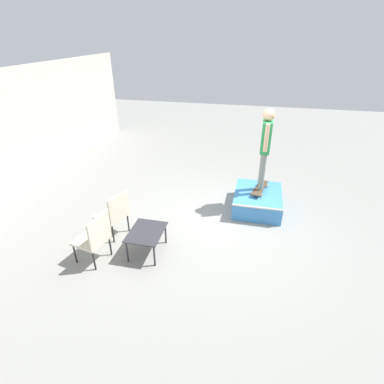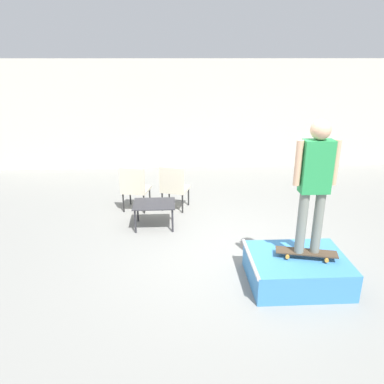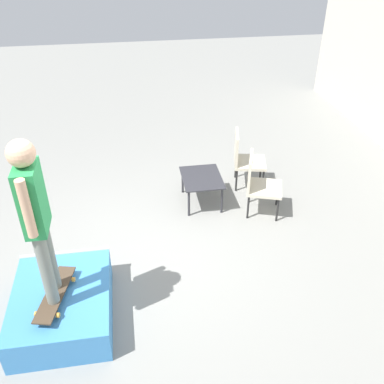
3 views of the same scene
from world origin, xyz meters
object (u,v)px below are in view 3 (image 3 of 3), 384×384
Objects in this scene: skate_ramp_box at (63,305)px; patio_chair_left at (244,157)px; patio_chair_right at (259,182)px; skateboard_on_ramp at (55,294)px; person_skater at (35,211)px; coffee_table at (202,180)px.

skate_ramp_box is 3.77m from patio_chair_left.
patio_chair_left is 0.81m from patio_chair_right.
skateboard_on_ramp is 0.47× the size of person_skater.
person_skater reaches higher than skate_ramp_box.
person_skater is at bearing -166.50° from skateboard_on_ramp.
skate_ramp_box is at bearing 144.67° from patio_chair_left.
coffee_table is at bearing 83.60° from patio_chair_right.
skate_ramp_box is 3.29m from patio_chair_right.
patio_chair_left is (-2.62, 2.81, -1.06)m from person_skater.
person_skater is 2.35× the size of coffee_table.
patio_chair_right is (0.81, 0.00, 0.00)m from patio_chair_left.
skateboard_on_ramp is 0.89× the size of patio_chair_right.
skateboard_on_ramp is at bearing -14.64° from skate_ramp_box.
person_skater is 3.99m from patio_chair_left.
patio_chair_right is at bearing -167.30° from patio_chair_left.
coffee_table is 0.90m from patio_chair_right.
patio_chair_left is at bearing 132.76° from person_skater.
skateboard_on_ramp is at bearing -0.26° from person_skater.
skateboard_on_ramp is at bearing 145.51° from patio_chair_left.
patio_chair_left is at bearing 132.16° from skate_ramp_box.
skateboard_on_ramp is 3.85m from patio_chair_left.
skate_ramp_box is 1.77× the size of coffee_table.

